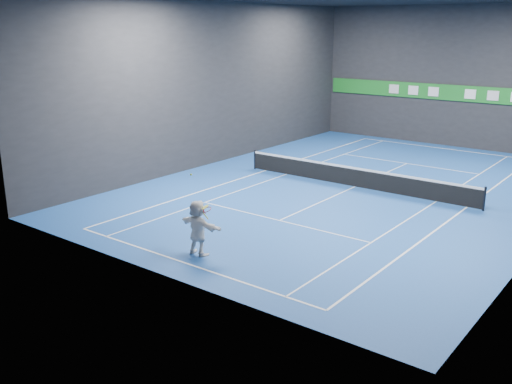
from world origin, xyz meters
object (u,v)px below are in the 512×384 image
Objects in this scene: player at (198,228)px; tennis_racket at (207,210)px; tennis_net at (355,176)px; tennis_ball at (191,175)px.

player reaches higher than tennis_racket.
player is at bearing -90.77° from tennis_net.
tennis_ball is 0.13× the size of tennis_racket.
tennis_ball reaches higher than tennis_net.
tennis_ball is at bearing -177.09° from tennis_racket.
tennis_net is at bearing 87.89° from tennis_ball.
player is 0.79m from tennis_racket.
tennis_racket is (0.64, 0.03, -1.14)m from tennis_ball.
tennis_racket is at bearing -170.38° from player.
player is 11.06m from tennis_net.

